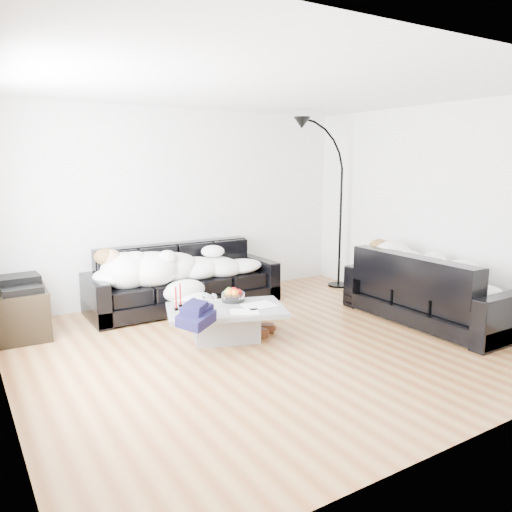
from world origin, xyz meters
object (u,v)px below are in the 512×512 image
fruit_bowl (233,294)px  stereo (19,283)px  sofa_back (184,277)px  wine_glass_c (214,302)px  sofa_right (430,288)px  floor_lamp (341,215)px  wine_glass_b (194,305)px  wine_glass_a (205,301)px  candle_left (176,299)px  candle_right (180,295)px  coffee_table (226,324)px  sleeper_right (431,270)px  sleeper_back (185,261)px  shoes (258,331)px  av_cabinet (21,312)px

fruit_bowl → stereo: stereo is taller
sofa_back → wine_glass_c: 1.38m
sofa_right → fruit_bowl: (-2.19, 0.90, 0.02)m
wine_glass_c → floor_lamp: bearing=22.8°
stereo → wine_glass_b: bearing=-43.1°
wine_glass_a → wine_glass_b: bearing=-159.6°
candle_left → wine_glass_a: bearing=-19.1°
fruit_bowl → candle_right: bearing=169.0°
candle_right → stereo: stereo is taller
sofa_back → stereo: 1.98m
coffee_table → candle_right: 0.58m
coffee_table → stereo: size_ratio=2.81×
sofa_right → candle_left: bearing=72.2°
wine_glass_b → wine_glass_c: bearing=-5.2°
fruit_bowl → wine_glass_b: fruit_bowl is taller
sleeper_right → coffee_table: 2.52m
sofa_right → fruit_bowl: size_ratio=8.01×
sleeper_back → sleeper_right: size_ratio=1.19×
wine_glass_a → candle_left: 0.31m
sofa_back → floor_lamp: 2.58m
sleeper_back → shoes: bearing=-80.9°
av_cabinet → candle_left: bearing=-36.2°
sofa_right → candle_left: (-2.86, 0.92, 0.07)m
sofa_back → candle_right: bearing=-115.7°
sleeper_back → sleeper_right: bearing=-42.3°
sofa_right → candle_left: size_ratio=8.20×
sofa_back → wine_glass_a: 1.32m
sofa_right → sleeper_right: 0.22m
floor_lamp → sleeper_right: bearing=-101.8°
sofa_back → candle_right: (-0.52, -1.08, 0.08)m
sofa_back → coffee_table: (-0.12, -1.37, -0.23)m
sofa_right → floor_lamp: floor_lamp is taller
wine_glass_c → stereo: 2.15m
sleeper_back → av_cabinet: (-1.97, -0.02, -0.36)m
fruit_bowl → av_cabinet: size_ratio=0.33×
wine_glass_a → candle_left: bearing=160.9°
av_cabinet → shoes: bearing=-29.3°
sleeper_back → candle_right: sleeper_back is taller
wine_glass_b → wine_glass_c: (0.22, -0.02, 0.01)m
sofa_right → sleeper_right: sleeper_right is taller
coffee_table → fruit_bowl: bearing=43.5°
sleeper_right → candle_right: bearing=69.9°
wine_glass_b → coffee_table: bearing=-5.7°
sleeper_back → wine_glass_c: (-0.26, -1.31, -0.18)m
sleeper_right → coffee_table: bearing=73.1°
candle_right → stereo: size_ratio=0.58×
sleeper_right → wine_glass_c: 2.62m
sleeper_back → candle_left: (-0.61, -1.13, -0.14)m
sleeper_right → fruit_bowl: bearing=67.6°
candle_left → candle_right: 0.13m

